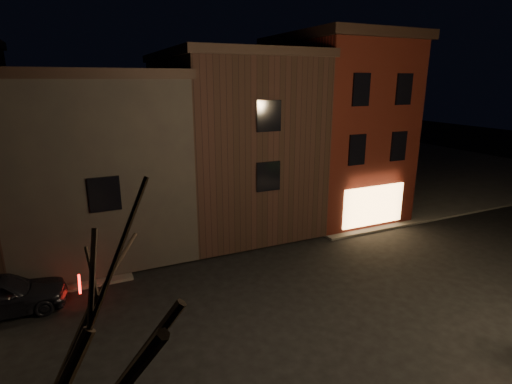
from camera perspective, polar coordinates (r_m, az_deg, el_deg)
ground at (r=15.08m, az=5.96°, el=-16.79°), size 120.00×120.00×0.00m
sidewalk_far_right at (r=41.56m, az=15.80°, el=3.98°), size 30.00×30.00×0.12m
corner_building at (r=25.21m, az=11.12°, el=9.31°), size 6.50×8.50×10.50m
row_building_a at (r=23.09m, az=-3.85°, el=7.58°), size 7.30×10.30×9.40m
row_building_b at (r=21.70m, az=-22.04°, el=4.61°), size 7.80×10.30×8.40m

